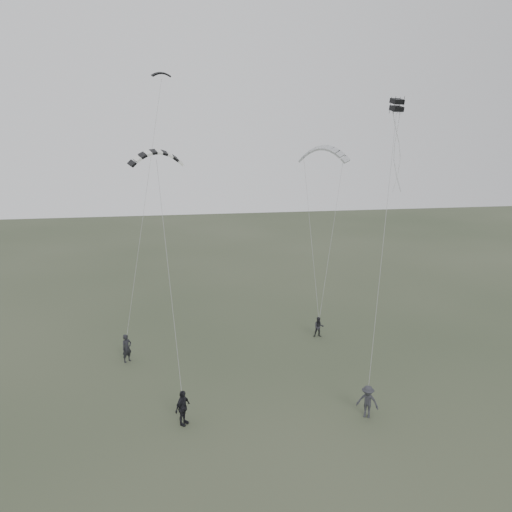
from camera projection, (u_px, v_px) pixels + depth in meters
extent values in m
plane|color=#333E29|center=(248.00, 394.00, 30.05)|extent=(140.00, 140.00, 0.00)
imported|color=black|center=(127.00, 348.00, 34.14)|extent=(0.86, 0.82, 1.97)
imported|color=#222227|center=(319.00, 327.00, 38.39)|extent=(0.84, 0.69, 1.59)
imported|color=black|center=(183.00, 408.00, 26.71)|extent=(1.10, 1.21, 1.98)
imported|color=#2C2D32|center=(367.00, 402.00, 27.43)|extent=(1.40, 1.23, 1.88)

